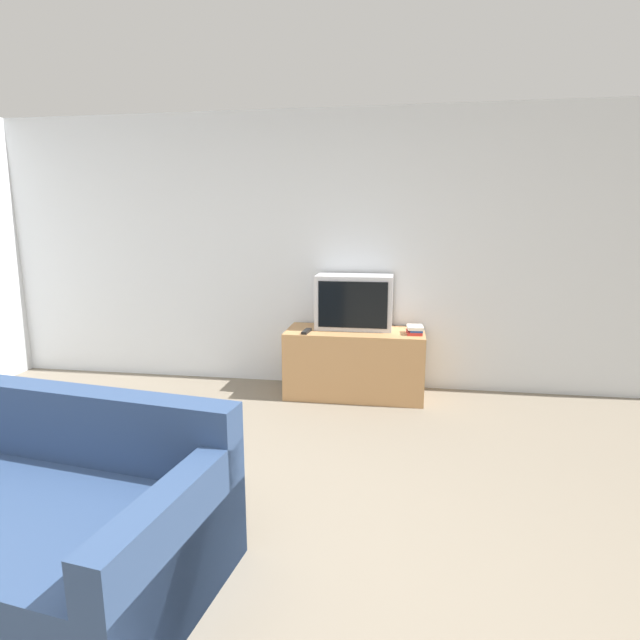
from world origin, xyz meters
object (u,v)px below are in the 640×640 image
object	(u,v)px
remote_on_stand	(306,331)
tv_stand	(355,363)
television	(354,302)
book_stack	(415,330)

from	to	relation	value
remote_on_stand	tv_stand	bearing A→B (deg)	20.95
television	tv_stand	bearing A→B (deg)	-78.90
television	remote_on_stand	distance (m)	0.53
television	book_stack	world-z (taller)	television
television	book_stack	size ratio (longest dim) A/B	3.52
tv_stand	television	bearing A→B (deg)	101.10
book_stack	remote_on_stand	xyz separation A→B (m)	(-0.95, -0.10, -0.02)
tv_stand	book_stack	xyz separation A→B (m)	(0.53, -0.06, 0.34)
remote_on_stand	book_stack	bearing A→B (deg)	5.93
television	remote_on_stand	world-z (taller)	television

